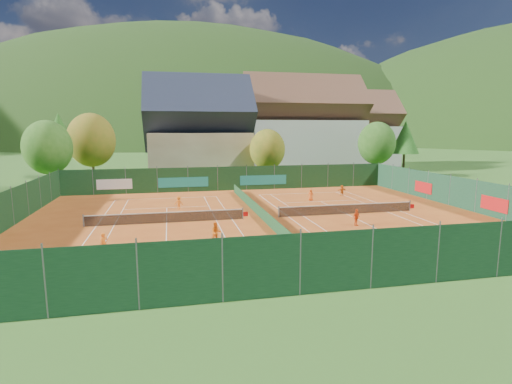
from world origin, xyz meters
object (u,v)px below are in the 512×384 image
at_px(ball_hopper, 459,236).
at_px(player_right_far_b, 342,190).
at_px(hotel_block_a, 303,130).
at_px(player_right_far_a, 311,195).
at_px(player_left_far, 179,203).
at_px(chalet, 199,135).
at_px(player_right_near, 356,217).
at_px(player_left_mid, 216,233).
at_px(hotel_block_b, 355,133).
at_px(player_left_near, 104,244).

xyz_separation_m(ball_hopper, player_right_far_b, (0.35, 19.56, 0.07)).
bearing_deg(hotel_block_a, player_right_far_b, -99.14).
bearing_deg(player_right_far_a, player_left_far, 19.01).
distance_m(chalet, player_right_far_a, 25.69).
bearing_deg(player_right_near, player_left_mid, 167.15).
height_order(hotel_block_b, player_left_near, hotel_block_b).
bearing_deg(hotel_block_b, hotel_block_a, -150.26).
bearing_deg(player_left_far, ball_hopper, 148.34).
height_order(player_right_far_a, player_right_far_b, player_right_far_b).
bearing_deg(player_right_far_b, player_right_far_a, 15.86).
bearing_deg(player_left_near, player_right_near, -14.26).
xyz_separation_m(hotel_block_a, player_left_far, (-22.85, -30.63, -6.74)).
xyz_separation_m(hotel_block_a, player_right_far_a, (-8.83, -28.81, -6.76)).
bearing_deg(player_left_near, player_left_mid, -17.03).
distance_m(player_left_far, player_right_far_b, 18.95).
bearing_deg(hotel_block_a, player_right_far_a, -107.04).
height_order(chalet, player_right_near, chalet).
height_order(player_left_far, player_right_near, player_right_near).
height_order(hotel_block_b, ball_hopper, hotel_block_b).
distance_m(ball_hopper, player_left_mid, 16.43).
relative_size(player_left_mid, player_right_far_a, 1.20).
bearing_deg(player_left_far, hotel_block_b, -124.53).
bearing_deg(ball_hopper, hotel_block_a, 84.27).
height_order(player_right_near, player_right_far_a, player_right_near).
relative_size(ball_hopper, player_right_far_a, 0.64).
bearing_deg(player_left_near, hotel_block_a, 32.78).
height_order(hotel_block_b, player_left_mid, hotel_block_b).
relative_size(hotel_block_b, player_right_far_a, 13.91).
xyz_separation_m(player_left_far, player_right_far_a, (14.03, 1.82, -0.03)).
relative_size(chalet, hotel_block_a, 0.75).
distance_m(player_left_mid, player_right_far_a, 18.25).
bearing_deg(hotel_block_b, player_right_near, -115.64).
xyz_separation_m(hotel_block_b, player_right_far_b, (-18.31, -34.77, -5.99)).
distance_m(hotel_block_a, player_right_far_a, 30.88).
bearing_deg(chalet, player_right_far_a, -65.97).
distance_m(chalet, ball_hopper, 43.23).
xyz_separation_m(player_left_near, player_left_mid, (7.06, 0.96, 0.06)).
relative_size(ball_hopper, player_left_mid, 0.54).
bearing_deg(ball_hopper, player_right_near, 126.25).
distance_m(hotel_block_b, player_left_near, 66.68).
distance_m(player_left_near, player_left_mid, 7.13).
bearing_deg(hotel_block_a, player_left_mid, -115.83).
relative_size(hotel_block_a, player_right_near, 15.72).
bearing_deg(chalet, hotel_block_a, 17.53).
relative_size(player_left_far, player_right_far_b, 1.03).
xyz_separation_m(chalet, player_right_far_a, (10.17, -22.81, -6.00)).
distance_m(player_right_far_a, player_right_far_b, 4.96).
bearing_deg(player_left_mid, ball_hopper, -18.47).
xyz_separation_m(ball_hopper, player_right_far_a, (-4.18, 17.52, 0.07)).
height_order(ball_hopper, player_left_far, player_left_far).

